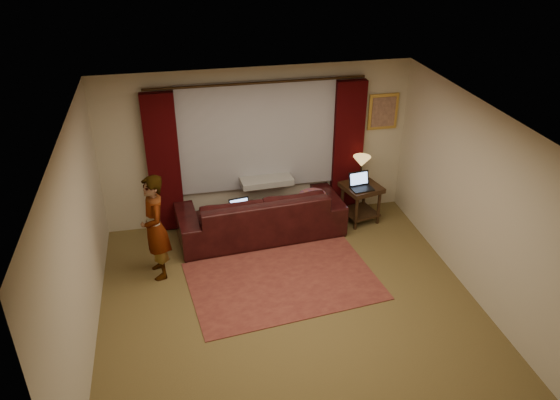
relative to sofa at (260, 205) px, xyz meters
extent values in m
cube|color=brown|center=(0.07, -1.94, -0.54)|extent=(5.00, 5.00, 0.01)
cube|color=silver|center=(0.07, -1.94, 2.07)|extent=(5.00, 5.00, 0.02)
cube|color=#BEB499|center=(0.07, 0.56, 0.77)|extent=(5.00, 0.02, 2.60)
cube|color=#BEB499|center=(0.07, -4.44, 0.77)|extent=(5.00, 0.02, 2.60)
cube|color=#BEB499|center=(-2.43, -1.94, 0.77)|extent=(0.02, 5.00, 2.60)
cube|color=#BEB499|center=(2.57, -1.94, 0.77)|extent=(0.02, 5.00, 2.60)
cube|color=#95949C|center=(0.07, 0.50, 0.97)|extent=(2.50, 0.05, 1.80)
cube|color=black|center=(-1.43, 0.45, 0.65)|extent=(0.50, 0.14, 2.30)
cube|color=black|center=(1.57, 0.45, 0.65)|extent=(0.50, 0.14, 2.30)
cylinder|color=black|center=(0.07, 0.45, 1.85)|extent=(0.04, 0.04, 3.40)
cube|color=gold|center=(2.17, 0.53, 1.22)|extent=(0.50, 0.04, 0.60)
imported|color=black|center=(0.00, 0.00, 0.00)|extent=(2.72, 1.34, 1.06)
cube|color=gray|center=(0.17, 0.32, 0.53)|extent=(0.86, 0.38, 0.10)
ellipsoid|color=brown|center=(0.85, -0.04, 0.10)|extent=(0.48, 0.38, 0.19)
cube|color=brown|center=(0.09, -1.33, -0.53)|extent=(2.80, 2.04, 0.01)
cube|color=black|center=(1.72, 0.07, -0.20)|extent=(0.69, 0.69, 0.66)
imported|color=gray|center=(-1.62, -0.78, 0.25)|extent=(0.54, 0.54, 1.57)
camera|label=1|loc=(-1.27, -7.48, 4.23)|focal=35.00mm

